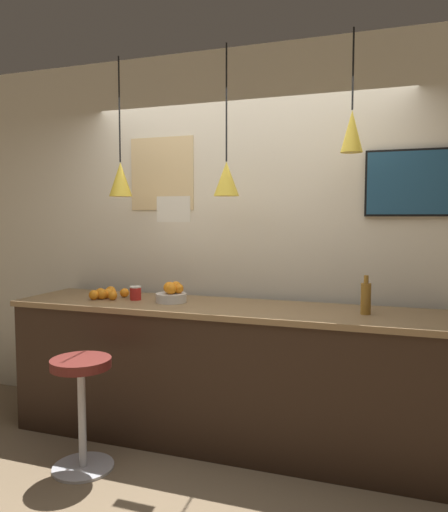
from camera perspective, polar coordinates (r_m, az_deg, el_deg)
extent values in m
plane|color=#756047|center=(3.20, -5.11, -25.76)|extent=(14.00, 14.00, 0.00)
cube|color=beige|center=(3.91, 2.26, 2.17)|extent=(8.00, 0.06, 2.90)
cube|color=black|center=(3.65, 0.00, -13.62)|extent=(3.09, 0.66, 0.95)
cube|color=olive|center=(3.53, 0.00, -6.00)|extent=(3.13, 0.70, 0.04)
cylinder|color=#B7B7BC|center=(3.58, -15.79, -22.18)|extent=(0.39, 0.39, 0.02)
cylinder|color=#B7B7BC|center=(3.45, -15.91, -17.30)|extent=(0.05, 0.05, 0.64)
cylinder|color=#5B1E19|center=(3.34, -16.04, -11.71)|extent=(0.38, 0.38, 0.06)
cylinder|color=beige|center=(3.68, -6.07, -4.76)|extent=(0.23, 0.23, 0.06)
sphere|color=orange|center=(3.63, -6.08, -3.77)|extent=(0.08, 0.08, 0.08)
sphere|color=orange|center=(3.66, -6.26, -3.62)|extent=(0.09, 0.09, 0.09)
sphere|color=orange|center=(3.66, -5.19, -3.73)|extent=(0.07, 0.07, 0.07)
sphere|color=orange|center=(3.71, -5.51, -3.53)|extent=(0.08, 0.08, 0.08)
sphere|color=orange|center=(3.71, -6.20, -3.64)|extent=(0.07, 0.07, 0.07)
sphere|color=orange|center=(3.99, -12.78, -4.10)|extent=(0.07, 0.07, 0.07)
sphere|color=orange|center=(3.97, -13.10, -4.13)|extent=(0.07, 0.07, 0.07)
sphere|color=orange|center=(3.95, -11.30, -4.14)|extent=(0.07, 0.07, 0.07)
sphere|color=orange|center=(3.93, -13.14, -4.18)|extent=(0.08, 0.08, 0.08)
sphere|color=orange|center=(3.91, -14.04, -4.27)|extent=(0.07, 0.07, 0.07)
sphere|color=orange|center=(4.02, -12.83, -3.96)|extent=(0.08, 0.08, 0.08)
sphere|color=orange|center=(3.84, -12.61, -4.44)|extent=(0.07, 0.07, 0.07)
sphere|color=orange|center=(3.94, -12.74, -4.15)|extent=(0.07, 0.07, 0.07)
sphere|color=orange|center=(3.93, -13.94, -4.16)|extent=(0.08, 0.08, 0.08)
sphere|color=orange|center=(3.89, -14.66, -4.33)|extent=(0.07, 0.07, 0.07)
sphere|color=orange|center=(3.90, -13.78, -4.25)|extent=(0.08, 0.08, 0.08)
cylinder|color=olive|center=(3.32, 15.90, -4.72)|extent=(0.06, 0.06, 0.20)
cylinder|color=olive|center=(3.31, 15.95, -2.57)|extent=(0.03, 0.03, 0.05)
cylinder|color=red|center=(3.81, -10.08, -4.26)|extent=(0.09, 0.09, 0.09)
cylinder|color=white|center=(3.81, -10.09, -3.50)|extent=(0.09, 0.09, 0.01)
cylinder|color=black|center=(3.97, -11.87, 16.06)|extent=(0.01, 0.01, 0.78)
cone|color=gold|center=(3.89, -11.74, 8.57)|extent=(0.17, 0.17, 0.26)
sphere|color=#F9EFCC|center=(3.89, -11.72, 6.98)|extent=(0.04, 0.04, 0.04)
cylinder|color=black|center=(3.61, 0.28, 17.13)|extent=(0.01, 0.01, 0.80)
cone|color=gold|center=(3.53, 0.28, 8.82)|extent=(0.18, 0.18, 0.24)
sphere|color=#F9EFCC|center=(3.52, 0.28, 7.20)|extent=(0.04, 0.04, 0.04)
cylinder|color=black|center=(3.47, 14.54, 20.01)|extent=(0.01, 0.01, 0.51)
cone|color=gold|center=(3.38, 14.41, 13.65)|extent=(0.14, 0.14, 0.27)
sphere|color=#F9EFCC|center=(3.37, 14.37, 11.73)|extent=(0.04, 0.04, 0.04)
cube|color=black|center=(3.69, 21.25, 7.81)|extent=(0.69, 0.04, 0.46)
cube|color=navy|center=(3.67, 21.26, 7.83)|extent=(0.66, 0.01, 0.43)
cube|color=silver|center=(3.32, -5.81, 5.35)|extent=(0.24, 0.01, 0.17)
cube|color=#DBBC84|center=(4.15, -7.12, 9.31)|extent=(0.56, 0.01, 0.59)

